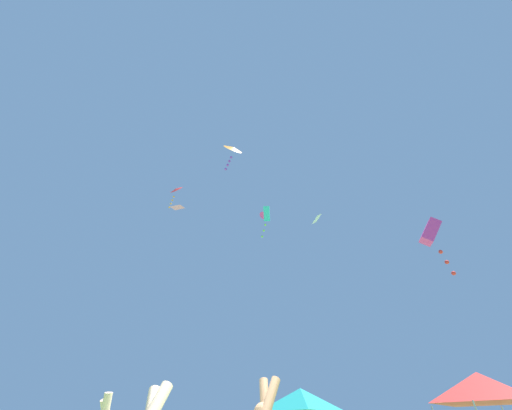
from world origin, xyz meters
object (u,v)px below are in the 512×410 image
canopy_tent_teal (301,400)px  kite_white_diamond (316,219)px  kite_cyan_box (267,214)px  kite_pink_diamond (177,207)px  kite_magenta_box (431,233)px  kite_orange_delta (233,149)px  kite_magenta_delta (264,215)px  kite_red_delta (176,190)px  canopy_tent_red (482,387)px

canopy_tent_teal → kite_white_diamond: kite_white_diamond is taller
canopy_tent_teal → kite_cyan_box: (-1.43, -1.10, 9.84)m
kite_white_diamond → kite_pink_diamond: (-17.12, 0.14, 1.85)m
kite_magenta_box → kite_orange_delta: kite_orange_delta is taller
kite_white_diamond → kite_orange_delta: bearing=-124.3°
kite_magenta_delta → kite_cyan_box: bearing=-91.6°
kite_red_delta → kite_orange_delta: size_ratio=0.53×
canopy_tent_teal → kite_orange_delta: (-3.94, -0.54, 16.64)m
canopy_tent_red → kite_pink_diamond: size_ratio=1.81×
kite_red_delta → kite_orange_delta: (3.19, 1.83, 5.84)m
canopy_tent_red → kite_magenta_box: size_ratio=0.95×
kite_red_delta → kite_magenta_box: kite_red_delta is taller
kite_cyan_box → kite_white_diamond: bearing=64.6°
kite_pink_diamond → kite_magenta_delta: bearing=21.4°
kite_white_diamond → kite_red_delta: size_ratio=0.66×
canopy_tent_red → kite_pink_diamond: 32.48m
kite_cyan_box → canopy_tent_red: bearing=-22.7°
kite_white_diamond → kite_pink_diamond: 17.22m
canopy_tent_teal → kite_pink_diamond: kite_pink_diamond is taller
kite_cyan_box → kite_pink_diamond: bearing=126.5°
kite_magenta_delta → canopy_tent_red: bearing=-72.3°
canopy_tent_red → kite_magenta_delta: 32.10m
kite_orange_delta → kite_red_delta: bearing=-150.2°
kite_white_diamond → kite_magenta_box: bearing=-83.9°
kite_pink_diamond → canopy_tent_red: bearing=-44.0°
kite_red_delta → kite_magenta_delta: bearing=72.6°
canopy_tent_red → kite_white_diamond: bearing=92.4°
canopy_tent_red → kite_orange_delta: size_ratio=0.96×
kite_white_diamond → kite_pink_diamond: size_ratio=0.66×
canopy_tent_teal → kite_white_diamond: (5.22, 12.88, 19.23)m
canopy_tent_red → kite_magenta_box: 7.03m
canopy_tent_teal → kite_red_delta: 13.16m
canopy_tent_teal → kite_magenta_delta: size_ratio=1.91×
kite_pink_diamond → kite_cyan_box: bearing=-53.5°
canopy_tent_red → kite_magenta_box: bearing=34.9°
kite_orange_delta → kite_magenta_delta: bearing=80.5°
canopy_tent_red → kite_cyan_box: bearing=157.3°
canopy_tent_teal → kite_magenta_delta: kite_magenta_delta is taller
canopy_tent_teal → kite_magenta_box: kite_magenta_box is taller
kite_pink_diamond → kite_cyan_box: (10.46, -14.13, -11.24)m
kite_orange_delta → kite_white_diamond: bearing=55.7°
canopy_tent_red → kite_cyan_box: size_ratio=1.42×
canopy_tent_teal → kite_magenta_delta: bearing=93.1°
kite_red_delta → kite_orange_delta: kite_orange_delta is taller
kite_red_delta → kite_pink_diamond: (-4.77, 15.40, 10.28)m
kite_cyan_box → kite_magenta_box: kite_cyan_box is taller
kite_white_diamond → kite_cyan_box: kite_white_diamond is taller
canopy_tent_red → canopy_tent_teal: 7.26m
kite_magenta_delta → kite_pink_diamond: (-10.96, -4.30, -1.81)m
kite_magenta_box → kite_pink_diamond: bearing=138.8°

